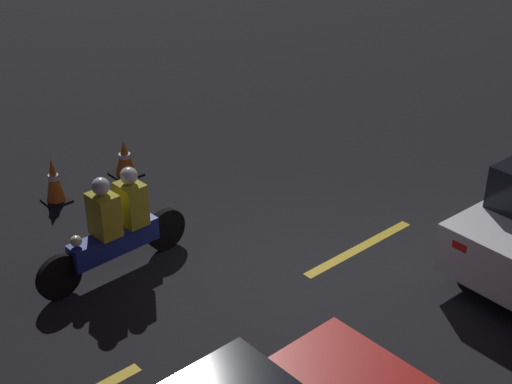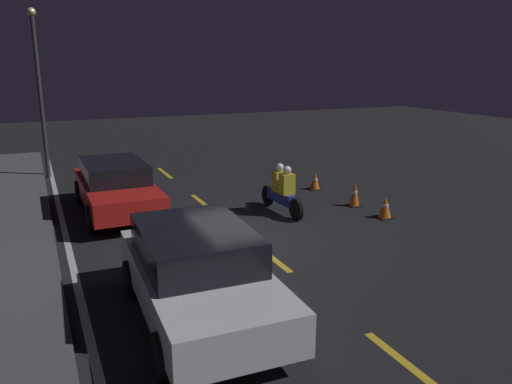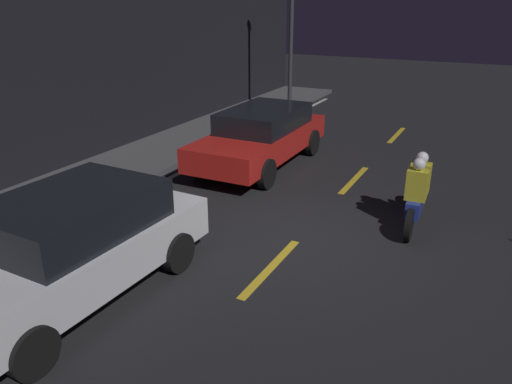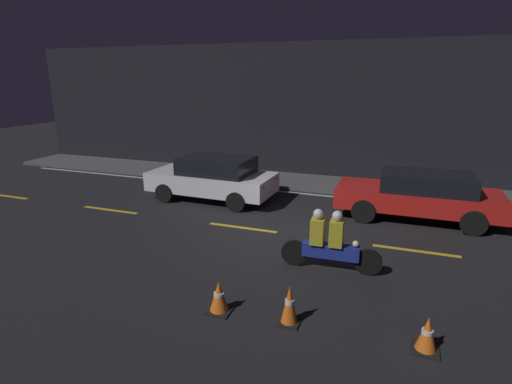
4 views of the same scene
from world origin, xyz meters
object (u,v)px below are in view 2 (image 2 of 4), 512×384
object	(u,v)px
traffic_cone_near	(385,207)
traffic_cone_far	(315,181)
taxi_red	(116,185)
motorcycle	(282,190)
traffic_cone_mid	(355,194)
sedan_white	(198,272)
street_lamp	(39,86)

from	to	relation	value
traffic_cone_near	traffic_cone_far	xyz separation A→B (m)	(3.42, 0.11, -0.01)
taxi_red	motorcycle	world-z (taller)	taxi_red
taxi_red	motorcycle	xyz separation A→B (m)	(-1.91, -4.12, -0.12)
motorcycle	traffic_cone_mid	size ratio (longest dim) A/B	3.06
taxi_red	traffic_cone_mid	xyz separation A→B (m)	(-2.16, -6.31, -0.41)
taxi_red	sedan_white	bearing A→B (deg)	2.00
traffic_cone_near	traffic_cone_far	size ratio (longest dim) A/B	1.03
sedan_white	traffic_cone_mid	xyz separation A→B (m)	(4.35, -6.05, -0.43)
sedan_white	traffic_cone_near	distance (m)	6.88
motorcycle	street_lamp	size ratio (longest dim) A/B	0.38
taxi_red	traffic_cone_mid	world-z (taller)	taxi_red
traffic_cone_near	traffic_cone_mid	size ratio (longest dim) A/B	0.83
sedan_white	traffic_cone_mid	bearing A→B (deg)	127.56
sedan_white	taxi_red	size ratio (longest dim) A/B	0.94
taxi_red	traffic_cone_near	distance (m)	7.27
street_lamp	motorcycle	bearing A→B (deg)	-142.06
traffic_cone_mid	sedan_white	bearing A→B (deg)	125.70
taxi_red	traffic_cone_mid	size ratio (longest dim) A/B	6.45
traffic_cone_mid	taxi_red	bearing A→B (deg)	71.13
taxi_red	traffic_cone_mid	distance (m)	6.68
traffic_cone_far	traffic_cone_near	bearing A→B (deg)	-178.13
traffic_cone_far	motorcycle	bearing A→B (deg)	131.38
traffic_cone_near	motorcycle	bearing A→B (deg)	56.37
traffic_cone_mid	traffic_cone_far	world-z (taller)	traffic_cone_mid
traffic_cone_far	street_lamp	size ratio (longest dim) A/B	0.10
motorcycle	street_lamp	distance (m)	9.57
motorcycle	traffic_cone_near	bearing A→B (deg)	-126.28
taxi_red	traffic_cone_far	bearing A→B (deg)	89.66
sedan_white	motorcycle	distance (m)	6.00
traffic_cone_near	traffic_cone_mid	bearing A→B (deg)	3.64
sedan_white	street_lamp	world-z (taller)	street_lamp
sedan_white	traffic_cone_near	bearing A→B (deg)	118.53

